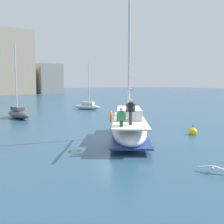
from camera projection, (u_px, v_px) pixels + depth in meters
name	position (u px, v px, depth m)	size (l,w,h in m)	color
ground_plane	(116.00, 137.00, 20.57)	(400.00, 400.00, 0.00)	#284C66
main_sailboat	(129.00, 127.00, 19.79)	(7.93, 8.95, 12.16)	silver
moored_cutter_left	(87.00, 106.00, 42.54)	(2.94, 4.72, 7.06)	silver
moored_cutter_right	(18.00, 113.00, 31.73)	(1.48, 5.54, 8.42)	#4C4C51
seagull	(213.00, 168.00, 12.40)	(0.65, 1.17, 0.18)	silver
mooring_buoy	(193.00, 132.00, 21.62)	(0.67, 0.67, 0.94)	yellow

